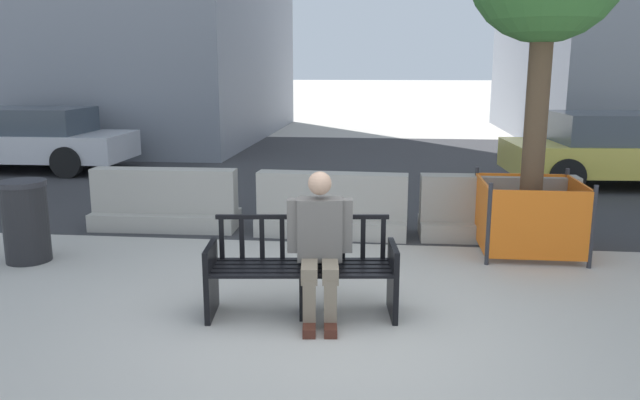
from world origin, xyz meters
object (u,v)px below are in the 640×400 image
object	(u,v)px
jersey_barrier_centre	(332,210)
trash_bin	(26,221)
seated_person	(320,243)
construction_fence	(529,214)
street_bench	(302,272)
car_sedan_mid	(22,139)
jersey_barrier_right	(497,213)
jersey_barrier_left	(165,204)
car_taxi_near	(623,150)

from	to	relation	value
jersey_barrier_centre	trash_bin	world-z (taller)	trash_bin
seated_person	construction_fence	distance (m)	3.22
street_bench	car_sedan_mid	distance (m)	10.22
jersey_barrier_right	jersey_barrier_left	bearing A→B (deg)	179.33
jersey_barrier_left	construction_fence	distance (m)	4.81
seated_person	jersey_barrier_centre	distance (m)	2.84
seated_person	car_taxi_near	xyz separation A→B (m)	(4.96, 6.87, 0.00)
street_bench	jersey_barrier_centre	size ratio (longest dim) A/B	0.86
street_bench	car_taxi_near	size ratio (longest dim) A/B	0.39
jersey_barrier_centre	jersey_barrier_right	world-z (taller)	same
street_bench	jersey_barrier_right	distance (m)	3.55
jersey_barrier_centre	jersey_barrier_right	size ratio (longest dim) A/B	1.01
jersey_barrier_right	trash_bin	distance (m)	5.78
jersey_barrier_right	trash_bin	size ratio (longest dim) A/B	2.13
seated_person	car_sedan_mid	world-z (taller)	car_sedan_mid
jersey_barrier_right	car_taxi_near	world-z (taller)	car_taxi_near
car_taxi_near	street_bench	bearing A→B (deg)	-126.89
construction_fence	trash_bin	bearing A→B (deg)	-170.34
jersey_barrier_left	construction_fence	xyz separation A→B (m)	(4.77, -0.63, 0.13)
car_taxi_near	jersey_barrier_left	bearing A→B (deg)	-151.86
jersey_barrier_right	jersey_barrier_centre	bearing A→B (deg)	-179.37
car_taxi_near	trash_bin	world-z (taller)	car_taxi_near
car_sedan_mid	jersey_barrier_centre	bearing A→B (deg)	-32.54
trash_bin	street_bench	bearing A→B (deg)	-19.94
car_sedan_mid	construction_fence	bearing A→B (deg)	-28.09
street_bench	jersey_barrier_right	world-z (taller)	street_bench
car_sedan_mid	seated_person	bearing A→B (deg)	-45.34
jersey_barrier_centre	trash_bin	size ratio (longest dim) A/B	2.14
seated_person	jersey_barrier_centre	bearing A→B (deg)	92.95
construction_fence	car_taxi_near	xyz separation A→B (m)	(2.67, 4.61, 0.22)
jersey_barrier_centre	car_sedan_mid	size ratio (longest dim) A/B	0.43
jersey_barrier_left	car_taxi_near	bearing A→B (deg)	28.14
street_bench	car_taxi_near	bearing A→B (deg)	53.11
car_taxi_near	trash_bin	bearing A→B (deg)	-146.61
jersey_barrier_right	construction_fence	xyz separation A→B (m)	(0.27, -0.58, 0.13)
construction_fence	street_bench	bearing A→B (deg)	-137.95
trash_bin	jersey_barrier_left	bearing A→B (deg)	56.79
street_bench	construction_fence	world-z (taller)	construction_fence
construction_fence	car_sedan_mid	size ratio (longest dim) A/B	0.25
street_bench	trash_bin	bearing A→B (deg)	160.06
street_bench	jersey_barrier_right	bearing A→B (deg)	52.01
seated_person	jersey_barrier_right	world-z (taller)	seated_person
car_taxi_near	trash_bin	size ratio (longest dim) A/B	4.66
street_bench	car_sedan_mid	world-z (taller)	car_sedan_mid
seated_person	jersey_barrier_right	xyz separation A→B (m)	(2.02, 2.84, -0.35)
car_sedan_mid	car_taxi_near	bearing A→B (deg)	-2.33
jersey_barrier_right	trash_bin	world-z (taller)	trash_bin
street_bench	car_sedan_mid	xyz separation A→B (m)	(-7.11, 7.33, 0.29)
street_bench	trash_bin	world-z (taller)	trash_bin
construction_fence	car_taxi_near	distance (m)	5.33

